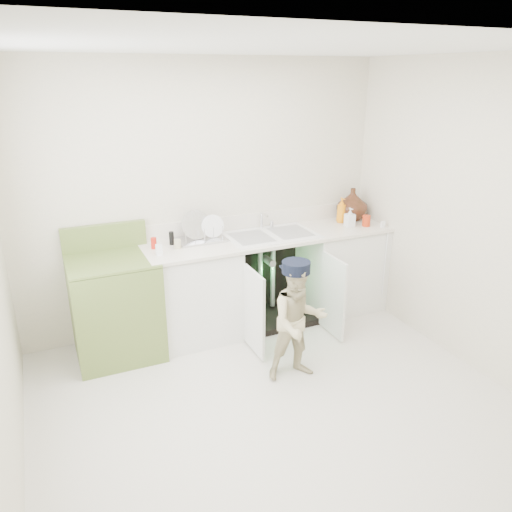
{
  "coord_description": "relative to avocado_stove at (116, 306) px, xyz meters",
  "views": [
    {
      "loc": [
        -1.43,
        -2.86,
        2.36
      ],
      "look_at": [
        0.17,
        0.7,
        0.92
      ],
      "focal_mm": 35.0,
      "sensor_mm": 36.0,
      "label": 1
    }
  ],
  "objects": [
    {
      "name": "ground",
      "position": [
        0.95,
        -1.18,
        -0.46
      ],
      "size": [
        3.5,
        3.5,
        0.0
      ],
      "primitive_type": "plane",
      "color": "beige",
      "rests_on": "ground"
    },
    {
      "name": "avocado_stove",
      "position": [
        0.0,
        0.0,
        0.0
      ],
      "size": [
        0.72,
        0.65,
        1.12
      ],
      "color": "olive",
      "rests_on": "ground"
    },
    {
      "name": "counter_run",
      "position": [
        1.53,
        0.03,
        0.01
      ],
      "size": [
        2.44,
        1.02,
        1.23
      ],
      "color": "white",
      "rests_on": "ground"
    },
    {
      "name": "repair_worker",
      "position": [
        1.27,
        -0.96,
        0.04
      ],
      "size": [
        0.55,
        0.85,
        1.0
      ],
      "rotation": [
        0.0,
        0.0,
        -0.11
      ],
      "color": "beige",
      "rests_on": "ground"
    },
    {
      "name": "room_shell",
      "position": [
        0.95,
        -1.18,
        0.79
      ],
      "size": [
        6.0,
        5.5,
        1.26
      ],
      "color": "beige",
      "rests_on": "ground"
    }
  ]
}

